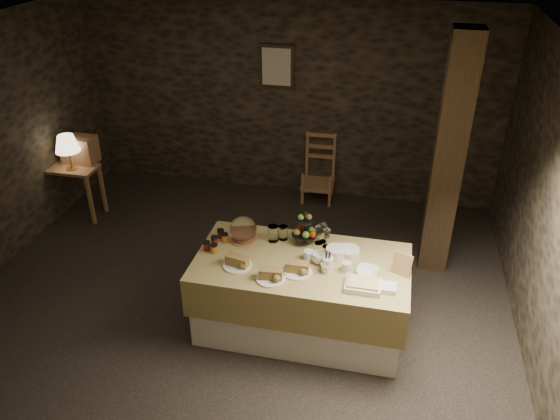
% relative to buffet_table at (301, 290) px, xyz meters
% --- Properties ---
extents(ground_plane, '(5.50, 5.00, 0.01)m').
position_rel_buffet_table_xyz_m(ground_plane, '(-0.71, 0.30, -0.44)').
color(ground_plane, black).
rests_on(ground_plane, ground).
extents(room_shell, '(5.52, 5.02, 2.60)m').
position_rel_buffet_table_xyz_m(room_shell, '(-0.71, 0.30, 1.12)').
color(room_shell, black).
rests_on(room_shell, ground).
extents(buffet_table, '(1.93, 1.03, 0.76)m').
position_rel_buffet_table_xyz_m(buffet_table, '(0.00, 0.00, 0.00)').
color(buffet_table, silver).
rests_on(buffet_table, ground_plane).
extents(console_table, '(0.64, 0.37, 0.69)m').
position_rel_buffet_table_xyz_m(console_table, '(-3.21, 1.47, 0.12)').
color(console_table, '#9C6A40').
rests_on(console_table, ground_plane).
extents(table_lamp, '(0.30, 0.30, 0.45)m').
position_rel_buffet_table_xyz_m(table_lamp, '(-3.16, 1.42, 0.59)').
color(table_lamp, '#B5854A').
rests_on(table_lamp, console_table).
extents(wine_rack, '(0.42, 0.26, 0.34)m').
position_rel_buffet_table_xyz_m(wine_rack, '(-3.16, 1.65, 0.42)').
color(wine_rack, '#9C6A40').
rests_on(wine_rack, console_table).
extents(chair, '(0.44, 0.42, 0.71)m').
position_rel_buffet_table_xyz_m(chair, '(-0.25, 2.64, -0.03)').
color(chair, '#9C6A40').
rests_on(chair, ground_plane).
extents(timber_column, '(0.30, 0.30, 2.60)m').
position_rel_buffet_table_xyz_m(timber_column, '(1.25, 1.37, 0.86)').
color(timber_column, black).
rests_on(timber_column, ground_plane).
extents(framed_picture, '(0.45, 0.04, 0.55)m').
position_rel_buffet_table_xyz_m(framed_picture, '(-0.86, 2.76, 1.31)').
color(framed_picture, '#302415').
rests_on(framed_picture, room_shell).
extents(plate_stack_a, '(0.19, 0.19, 0.10)m').
position_rel_buffet_table_xyz_m(plate_stack_a, '(0.29, 0.13, 0.37)').
color(plate_stack_a, silver).
rests_on(plate_stack_a, buffet_table).
extents(plate_stack_b, '(0.20, 0.20, 0.08)m').
position_rel_buffet_table_xyz_m(plate_stack_b, '(0.40, 0.17, 0.37)').
color(plate_stack_b, silver).
rests_on(plate_stack_b, buffet_table).
extents(cutlery_holder, '(0.10, 0.10, 0.12)m').
position_rel_buffet_table_xyz_m(cutlery_holder, '(0.24, -0.07, 0.38)').
color(cutlery_holder, silver).
rests_on(cutlery_holder, buffet_table).
extents(cup_a, '(0.15, 0.15, 0.10)m').
position_rel_buffet_table_xyz_m(cup_a, '(0.15, 0.01, 0.37)').
color(cup_a, silver).
rests_on(cup_a, buffet_table).
extents(cup_b, '(0.12, 0.12, 0.09)m').
position_rel_buffet_table_xyz_m(cup_b, '(0.23, -0.12, 0.37)').
color(cup_b, silver).
rests_on(cup_b, buffet_table).
extents(mug_c, '(0.09, 0.09, 0.09)m').
position_rel_buffet_table_xyz_m(mug_c, '(0.05, 0.04, 0.37)').
color(mug_c, silver).
rests_on(mug_c, buffet_table).
extents(mug_d, '(0.08, 0.08, 0.09)m').
position_rel_buffet_table_xyz_m(mug_d, '(0.41, -0.06, 0.37)').
color(mug_d, silver).
rests_on(mug_d, buffet_table).
extents(bowl, '(0.22, 0.22, 0.05)m').
position_rel_buffet_table_xyz_m(bowl, '(0.59, -0.06, 0.35)').
color(bowl, silver).
rests_on(bowl, buffet_table).
extents(cake_dome, '(0.26, 0.26, 0.26)m').
position_rel_buffet_table_xyz_m(cake_dome, '(-0.61, 0.22, 0.43)').
color(cake_dome, '#9C6A40').
rests_on(cake_dome, buffet_table).
extents(fruit_stand, '(0.24, 0.24, 0.34)m').
position_rel_buffet_table_xyz_m(fruit_stand, '(-0.03, 0.30, 0.46)').
color(fruit_stand, black).
rests_on(fruit_stand, buffet_table).
extents(bread_platter_left, '(0.26, 0.26, 0.11)m').
position_rel_buffet_table_xyz_m(bread_platter_left, '(-0.54, -0.20, 0.36)').
color(bread_platter_left, silver).
rests_on(bread_platter_left, buffet_table).
extents(bread_platter_center, '(0.26, 0.26, 0.11)m').
position_rel_buffet_table_xyz_m(bread_platter_center, '(-0.21, -0.32, 0.36)').
color(bread_platter_center, silver).
rests_on(bread_platter_center, buffet_table).
extents(bread_platter_right, '(0.26, 0.26, 0.11)m').
position_rel_buffet_table_xyz_m(bread_platter_right, '(-0.01, -0.17, 0.36)').
color(bread_platter_right, silver).
rests_on(bread_platter_right, buffet_table).
extents(jam_jars, '(0.18, 0.32, 0.07)m').
position_rel_buffet_table_xyz_m(jam_jars, '(-0.83, 0.08, 0.36)').
color(jam_jars, maroon).
rests_on(jam_jars, buffet_table).
extents(tart_dish, '(0.30, 0.22, 0.07)m').
position_rel_buffet_table_xyz_m(tart_dish, '(0.57, -0.27, 0.36)').
color(tart_dish, silver).
rests_on(tart_dish, buffet_table).
extents(square_dish, '(0.14, 0.14, 0.04)m').
position_rel_buffet_table_xyz_m(square_dish, '(0.78, -0.25, 0.35)').
color(square_dish, silver).
rests_on(square_dish, buffet_table).
extents(menu_frame, '(0.18, 0.13, 0.22)m').
position_rel_buffet_table_xyz_m(menu_frame, '(0.88, 0.00, 0.41)').
color(menu_frame, '#9C6A40').
rests_on(menu_frame, buffet_table).
extents(storage_jar_a, '(0.10, 0.10, 0.16)m').
position_rel_buffet_table_xyz_m(storage_jar_a, '(-0.33, 0.27, 0.40)').
color(storage_jar_a, white).
rests_on(storage_jar_a, buffet_table).
extents(storage_jar_b, '(0.09, 0.09, 0.14)m').
position_rel_buffet_table_xyz_m(storage_jar_b, '(-0.24, 0.33, 0.39)').
color(storage_jar_b, white).
rests_on(storage_jar_b, buffet_table).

